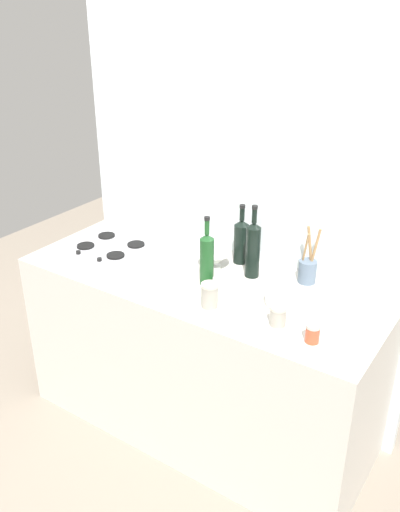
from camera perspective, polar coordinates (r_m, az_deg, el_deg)
name	(u,v)px	position (r m, az deg, el deg)	size (l,w,h in m)	color
ground_plane	(200,422)	(3.16, 0.00, -16.90)	(6.00, 6.00, 0.00)	gray
counter_block	(200,355)	(2.87, 0.00, -10.29)	(1.80, 0.70, 0.90)	beige
backsplash_panel	(241,201)	(2.81, 4.33, 5.75)	(1.90, 0.06, 2.36)	silver
stovetop_hob	(111,248)	(2.95, -9.28, 0.86)	(0.42, 0.36, 0.04)	#B2B2B7
plate_stack	(289,299)	(2.44, 9.30, -4.50)	(0.22, 0.21, 0.05)	white
wine_bottle_leftmost	(241,240)	(2.75, 4.32, 1.65)	(0.08, 0.08, 0.31)	black
wine_bottle_mid_left	(253,249)	(2.60, 5.55, 0.78)	(0.07, 0.07, 0.36)	black
wine_bottle_mid_right	(207,258)	(2.53, 0.71, -0.22)	(0.07, 0.07, 0.34)	#19471E
mixing_bowl	(214,259)	(2.72, 1.46, -0.36)	(0.16, 0.16, 0.08)	white
butter_dish	(232,286)	(2.50, 3.40, -3.15)	(0.17, 0.08, 0.07)	white
utensil_crock	(308,269)	(2.62, 11.18, -1.37)	(0.08, 0.08, 0.28)	slate
condiment_jar_front	(313,333)	(2.20, 11.67, -7.89)	(0.06, 0.06, 0.08)	#C64C2D
condiment_jar_rear	(210,295)	(2.38, 1.02, -4.10)	(0.08, 0.08, 0.11)	#9E998C
condiment_jar_spare	(278,315)	(2.28, 8.15, -6.17)	(0.07, 0.07, 0.09)	#9E998C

